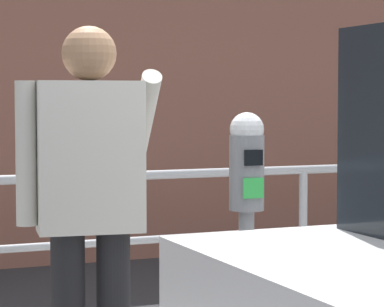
% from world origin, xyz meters
% --- Properties ---
extents(parking_meter, '(0.16, 0.17, 1.40)m').
position_xyz_m(parking_meter, '(-0.26, 0.34, 1.11)').
color(parking_meter, slate).
rests_on(parking_meter, sidewalk_curb).
extents(pedestrian_at_meter, '(0.69, 0.56, 1.77)m').
position_xyz_m(pedestrian_at_meter, '(-0.94, 0.51, 1.15)').
color(pedestrian_at_meter, black).
rests_on(pedestrian_at_meter, sidewalk_curb).
extents(background_railing, '(24.06, 0.06, 0.99)m').
position_xyz_m(background_railing, '(-0.00, 2.23, 0.84)').
color(background_railing, gray).
rests_on(background_railing, sidewalk_curb).
extents(backdrop_wall, '(32.00, 0.50, 3.31)m').
position_xyz_m(backdrop_wall, '(0.00, 5.17, 1.65)').
color(backdrop_wall, brown).
rests_on(backdrop_wall, ground).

